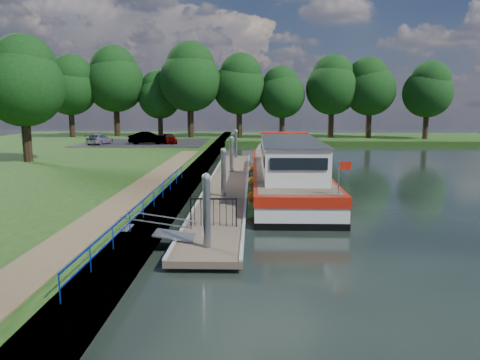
{
  "coord_description": "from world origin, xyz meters",
  "views": [
    {
      "loc": [
        1.56,
        -15.77,
        5.2
      ],
      "look_at": [
        0.89,
        7.59,
        1.4
      ],
      "focal_mm": 35.0,
      "sensor_mm": 36.0,
      "label": 1
    }
  ],
  "objects_px": {
    "car_b": "(148,138)",
    "car_c": "(100,139)",
    "car_a": "(169,138)",
    "pontoon": "(228,185)",
    "barge": "(285,170)"
  },
  "relations": [
    {
      "from": "car_a",
      "to": "pontoon",
      "type": "bearing_deg",
      "value": -92.31
    },
    {
      "from": "barge",
      "to": "car_b",
      "type": "distance_m",
      "value": 25.99
    },
    {
      "from": "barge",
      "to": "car_b",
      "type": "relative_size",
      "value": 5.19
    },
    {
      "from": "pontoon",
      "to": "car_c",
      "type": "distance_m",
      "value": 27.1
    },
    {
      "from": "car_b",
      "to": "car_c",
      "type": "distance_m",
      "value": 5.28
    },
    {
      "from": "pontoon",
      "to": "car_a",
      "type": "xyz_separation_m",
      "value": [
        -7.94,
        23.67,
        1.22
      ]
    },
    {
      "from": "car_a",
      "to": "car_b",
      "type": "xyz_separation_m",
      "value": [
        -2.18,
        -1.09,
        0.1
      ]
    },
    {
      "from": "car_b",
      "to": "car_c",
      "type": "xyz_separation_m",
      "value": [
        -5.27,
        -0.31,
        -0.11
      ]
    },
    {
      "from": "pontoon",
      "to": "car_a",
      "type": "relative_size",
      "value": 8.92
    },
    {
      "from": "pontoon",
      "to": "barge",
      "type": "relative_size",
      "value": 1.42
    },
    {
      "from": "car_a",
      "to": "barge",
      "type": "bearing_deg",
      "value": -84.37
    },
    {
      "from": "pontoon",
      "to": "car_a",
      "type": "height_order",
      "value": "car_a"
    },
    {
      "from": "barge",
      "to": "car_a",
      "type": "xyz_separation_m",
      "value": [
        -11.53,
        23.16,
        0.32
      ]
    },
    {
      "from": "car_b",
      "to": "car_c",
      "type": "height_order",
      "value": "car_b"
    },
    {
      "from": "car_b",
      "to": "car_a",
      "type": "bearing_deg",
      "value": -67.58
    }
  ]
}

